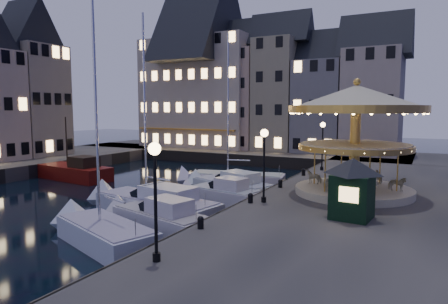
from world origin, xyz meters
The scene contains 30 objects.
ground centered at (0.00, 0.00, 0.00)m, with size 160.00×160.00×0.00m, color black.
quay_east centered at (14.00, 6.00, 0.65)m, with size 16.00×56.00×1.30m, color #474442.
quay_north centered at (-8.00, 28.00, 0.65)m, with size 44.00×12.00×1.30m, color #474442.
quaywall_e centered at (6.00, 6.00, 0.65)m, with size 0.15×44.00×1.30m, color #47423A.
quaywall_n centered at (-6.00, 22.00, 0.65)m, with size 48.00×0.15×1.30m, color #47423A.
quaywall_w centered at (-18.00, 2.00, 0.65)m, with size 0.15×44.00×1.30m, color #47423A.
streetlamp_a centered at (7.20, -9.00, 4.02)m, with size 0.44×0.44×4.17m.
streetlamp_b centered at (7.20, 1.00, 4.02)m, with size 0.44×0.44×4.17m.
streetlamp_c centered at (7.20, 14.50, 4.02)m, with size 0.44×0.44×4.17m.
bollard_a centered at (6.60, -5.00, 1.60)m, with size 0.30×0.30×0.57m.
bollard_b centered at (6.60, 0.50, 1.60)m, with size 0.30×0.30×0.57m.
bollard_c centered at (6.60, 5.50, 1.60)m, with size 0.30×0.30×0.57m.
bollard_d centered at (6.60, 11.00, 1.60)m, with size 0.30×0.30×0.57m.
townhouse_na centered at (-19.50, 30.00, 7.78)m, with size 5.50×8.00×12.80m.
townhouse_nb centered at (-14.05, 30.00, 8.28)m, with size 6.16×8.00×13.80m.
townhouse_nc centered at (-8.00, 30.00, 8.78)m, with size 6.82×8.00×14.80m.
townhouse_nd centered at (-2.25, 30.00, 9.28)m, with size 5.50×8.00×15.80m.
townhouse_ne centered at (3.20, 30.00, 7.78)m, with size 6.16×8.00×12.80m.
townhouse_nf centered at (9.25, 30.00, 8.28)m, with size 6.82×8.00×13.80m.
townhouse_wc centered at (-26.00, 10.95, 8.48)m, with size 8.80×5.50×14.20m.
hotel_corner centered at (-14.00, 30.00, 9.78)m, with size 17.60×9.00×16.80m.
motorboat_a centered at (1.30, -5.73, 0.54)m, with size 7.28×4.55×12.18m.
motorboat_b centered at (2.43, -2.78, 0.64)m, with size 7.18×3.62×2.15m.
motorboat_c centered at (0.14, -0.17, 0.68)m, with size 9.90×4.06×13.09m.
motorboat_d centered at (2.60, 4.23, 0.63)m, with size 6.25×2.96×2.15m.
motorboat_e centered at (1.89, 7.11, 0.64)m, with size 7.88×4.62×2.15m.
motorboat_f centered at (0.38, 10.37, 0.53)m, with size 9.09×4.14×12.05m.
red_fishing_boat centered at (-13.86, 6.42, 0.70)m, with size 8.15×3.60×6.07m.
carousel centered at (11.37, 5.57, 6.00)m, with size 8.16×8.16×7.14m.
ticket_kiosk centered at (12.25, -0.18, 3.30)m, with size 2.87×2.87×3.36m.
Camera 1 is at (15.51, -19.84, 6.59)m, focal length 32.00 mm.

